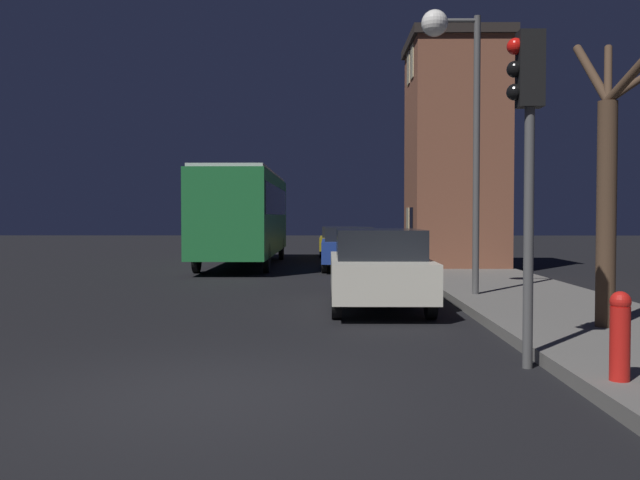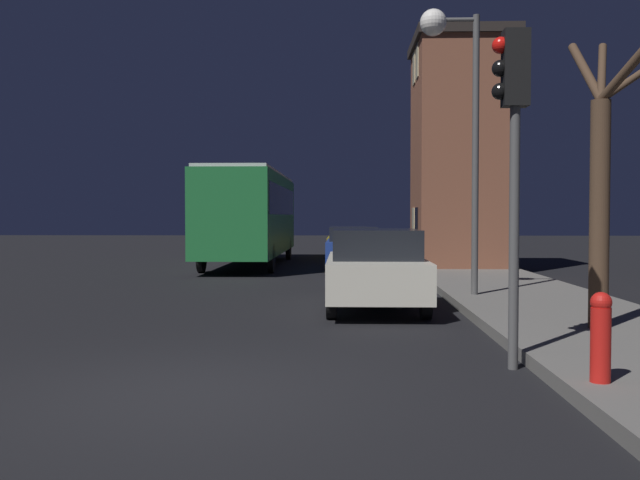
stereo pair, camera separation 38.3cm
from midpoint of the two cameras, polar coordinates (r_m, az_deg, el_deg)
ground_plane at (r=7.70m, az=-10.33°, el=-11.86°), size 120.00×120.00×0.00m
brick_building at (r=24.69m, az=10.31°, el=6.98°), size 3.27×3.99×7.65m
streetlamp at (r=15.63m, az=9.76°, el=12.92°), size 1.25×0.56×6.00m
traffic_light at (r=8.88m, az=15.03°, el=8.76°), size 0.43×0.24×4.02m
bare_tree at (r=11.45m, az=21.21°, el=4.38°), size 1.55×2.11×4.47m
bus at (r=26.55m, az=-6.48°, el=2.37°), size 2.46×10.89×3.42m
car_near_lane at (r=14.07m, az=3.90°, el=-2.21°), size 1.85×4.50×1.58m
car_mid_lane at (r=24.16m, az=1.82°, el=-0.58°), size 1.79×4.26×1.46m
car_far_lane at (r=32.30m, az=1.33°, el=-0.02°), size 1.88×4.50×1.36m
fire_hydrant at (r=7.75m, az=21.57°, el=-7.00°), size 0.21×0.21×0.91m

